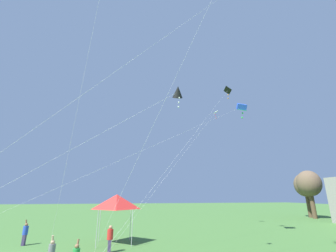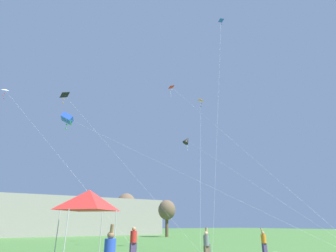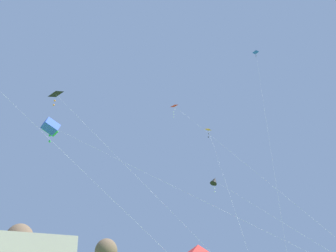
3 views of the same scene
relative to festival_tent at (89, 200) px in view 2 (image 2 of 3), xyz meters
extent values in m
cube|color=gray|center=(7.32, 39.53, -0.09)|extent=(32.44, 14.97, 6.67)
cylinder|color=brown|center=(19.15, 22.79, -1.94)|extent=(0.54, 0.54, 2.96)
ellipsoid|color=brown|center=(19.15, 22.79, 0.83)|extent=(2.91, 2.91, 3.23)
cylinder|color=brown|center=(18.14, 38.79, -1.30)|extent=(0.77, 0.77, 4.24)
ellipsoid|color=brown|center=(18.14, 38.79, 2.67)|extent=(4.16, 4.16, 4.63)
cylinder|color=#B7B7BC|center=(-1.40, -1.40, -2.03)|extent=(0.05, 0.05, 2.80)
cylinder|color=#B7B7BC|center=(1.40, -1.40, -2.03)|extent=(0.05, 0.05, 2.80)
cylinder|color=#B7B7BC|center=(-1.40, 1.40, -2.03)|extent=(0.05, 0.05, 2.80)
cylinder|color=#B7B7BC|center=(1.40, 1.40, -2.03)|extent=(0.05, 0.05, 2.80)
pyramid|color=red|center=(0.00, 0.00, 0.00)|extent=(3.11, 3.11, 1.27)
cylinder|color=blue|center=(-0.93, -7.36, -2.27)|extent=(0.41, 0.41, 0.67)
sphere|color=#896042|center=(-0.93, -7.36, -1.82)|extent=(0.25, 0.25, 0.25)
cylinder|color=#896042|center=(-0.93, -7.40, -1.72)|extent=(0.14, 0.22, 0.59)
cube|color=#473860|center=(3.09, -0.30, -2.99)|extent=(0.41, 0.23, 0.86)
cylinder|color=red|center=(3.09, -0.30, -2.21)|extent=(0.43, 0.43, 0.71)
sphere|color=tan|center=(3.09, -0.30, -1.73)|extent=(0.27, 0.27, 0.27)
cube|color=#473860|center=(7.94, -1.87, -3.07)|extent=(0.34, 0.19, 0.71)
cylinder|color=#288E3D|center=(7.94, -1.87, -2.41)|extent=(0.36, 0.36, 0.59)
sphere|color=#896042|center=(7.94, -1.87, -2.02)|extent=(0.22, 0.22, 0.22)
cylinder|color=#896042|center=(7.91, -1.85, -1.93)|extent=(0.21, 0.18, 0.51)
cube|color=#473860|center=(11.98, -3.27, -3.07)|extent=(0.34, 0.18, 0.70)
cylinder|color=orange|center=(11.98, -3.27, -2.43)|extent=(0.35, 0.35, 0.58)
sphere|color=tan|center=(11.98, -3.27, -2.04)|extent=(0.22, 0.22, 0.22)
cylinder|color=tan|center=(11.96, -3.22, -1.95)|extent=(0.17, 0.23, 0.51)
cube|color=brown|center=(6.67, -3.36, -3.06)|extent=(0.35, 0.19, 0.73)
cylinder|color=slate|center=(6.67, -3.36, -2.39)|extent=(0.37, 0.37, 0.60)
sphere|color=tan|center=(6.67, -3.36, -1.98)|extent=(0.23, 0.23, 0.23)
cylinder|color=tan|center=(6.70, -3.38, -1.89)|extent=(0.21, 0.19, 0.52)
cylinder|color=silver|center=(10.62, 1.91, 4.64)|extent=(6.00, 6.66, 16.13)
pyramid|color=orange|center=(13.61, 5.22, 12.76)|extent=(1.00, 0.93, 0.37)
sphere|color=black|center=(13.62, 5.19, 12.23)|extent=(0.12, 0.12, 0.12)
sphere|color=black|center=(13.64, 5.27, 11.89)|extent=(0.12, 0.12, 0.12)
cylinder|color=silver|center=(9.49, -2.23, 7.93)|extent=(5.08, 2.56, 22.71)
pyramid|color=blue|center=(12.04, -0.95, 19.31)|extent=(0.57, 0.59, 0.31)
sphere|color=black|center=(12.09, -0.95, 18.99)|extent=(0.07, 0.07, 0.07)
sphere|color=black|center=(12.05, -0.96, 18.78)|extent=(0.07, 0.07, 0.07)
cylinder|color=silver|center=(5.21, 1.12, 3.48)|extent=(10.60, 24.75, 13.80)
cube|color=blue|center=(-0.09, 13.49, 10.37)|extent=(1.63, 1.44, 1.34)
cube|color=green|center=(-0.09, 13.49, 10.02)|extent=(1.25, 1.33, 0.75)
sphere|color=green|center=(-0.05, 13.51, 9.59)|extent=(0.19, 0.19, 0.19)
sphere|color=green|center=(-0.07, 13.42, 9.05)|extent=(0.19, 0.19, 0.19)
cylinder|color=silver|center=(3.48, 5.52, 4.67)|extent=(8.78, 13.72, 16.19)
pyramid|color=black|center=(-0.93, 12.41, 12.82)|extent=(1.22, 1.16, 0.67)
sphere|color=orange|center=(-0.92, 12.37, 12.17)|extent=(0.15, 0.15, 0.15)
sphere|color=orange|center=(-0.98, 12.36, 11.75)|extent=(0.15, 0.15, 0.15)
cylinder|color=silver|center=(10.44, -3.93, 1.51)|extent=(0.91, 14.25, 9.87)
cone|color=black|center=(9.99, 3.19, 6.45)|extent=(1.05, 0.83, 0.98)
sphere|color=white|center=(10.06, 3.26, 6.04)|extent=(0.10, 0.10, 0.10)
sphere|color=white|center=(10.02, 3.23, 5.76)|extent=(0.10, 0.10, 0.10)
sphere|color=white|center=(10.04, 3.21, 5.47)|extent=(0.10, 0.10, 0.10)
cylinder|color=silver|center=(10.82, -1.54, 5.81)|extent=(0.42, 18.81, 18.46)
pyramid|color=red|center=(11.02, 7.87, 15.08)|extent=(0.80, 0.85, 0.32)
sphere|color=white|center=(11.09, 7.80, 14.63)|extent=(0.10, 0.10, 0.10)
sphere|color=white|center=(10.96, 7.93, 14.34)|extent=(0.10, 0.10, 0.10)
sphere|color=white|center=(10.95, 7.87, 14.06)|extent=(0.10, 0.10, 0.10)
sphere|color=white|center=(10.98, 7.93, 13.77)|extent=(0.10, 0.10, 0.10)
cylinder|color=silver|center=(-1.61, 6.43, 4.41)|extent=(10.44, 13.83, 15.66)
pyramid|color=white|center=(-6.83, 13.32, 12.28)|extent=(0.90, 0.81, 0.47)
sphere|color=red|center=(-6.79, 13.30, 11.81)|extent=(0.10, 0.10, 0.10)
sphere|color=red|center=(-6.87, 13.28, 11.51)|extent=(0.10, 0.10, 0.10)
sphere|color=red|center=(-6.76, 13.32, 11.22)|extent=(0.10, 0.10, 0.10)
camera|label=1|loc=(21.79, 0.07, 0.52)|focal=24.00mm
camera|label=2|loc=(-4.45, -17.45, -1.43)|focal=28.00mm
camera|label=3|loc=(-20.42, -10.16, -0.19)|focal=40.00mm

